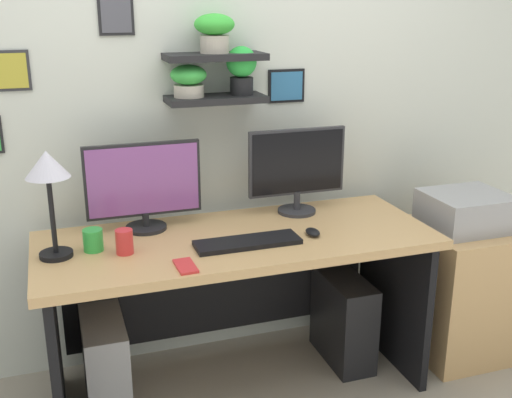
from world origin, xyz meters
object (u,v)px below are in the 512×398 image
object	(u,v)px
desk	(234,275)
keyboard	(248,242)
monitor_right	(297,168)
drawer_cabinet	(458,289)
computer_tower_left	(105,361)
monitor_left	(144,185)
pen_cup	(124,242)
cell_phone	(186,266)
printer	(466,211)
desk_lamp	(48,175)
computer_tower_right	(343,319)
computer_mouse	(313,232)
coffee_mug	(93,240)

from	to	relation	value
desk	keyboard	bearing A→B (deg)	-86.24
monitor_right	drawer_cabinet	distance (m)	1.04
computer_tower_left	desk	bearing A→B (deg)	-3.07
monitor_left	pen_cup	size ratio (longest dim) A/B	5.02
drawer_cabinet	desk	bearing A→B (deg)	175.69
cell_phone	printer	world-z (taller)	printer
monitor_left	drawer_cabinet	distance (m)	1.64
printer	computer_tower_left	xyz separation A→B (m)	(-1.73, 0.12, -0.55)
monitor_left	computer_tower_left	xyz separation A→B (m)	(-0.23, -0.13, -0.75)
monitor_left	keyboard	world-z (taller)	monitor_left
desk_lamp	printer	world-z (taller)	desk_lamp
pen_cup	monitor_left	bearing A→B (deg)	64.16
monitor_right	computer_tower_right	bearing A→B (deg)	-37.01
desk_lamp	computer_mouse	bearing A→B (deg)	-5.87
keyboard	monitor_right	bearing A→B (deg)	42.84
printer	computer_tower_right	distance (m)	0.79
coffee_mug	computer_mouse	bearing A→B (deg)	-8.01
computer_tower_right	printer	bearing A→B (deg)	-9.36
pen_cup	printer	world-z (taller)	pen_cup
monitor_left	printer	size ratio (longest dim) A/B	1.32
keyboard	printer	distance (m)	1.13
desk_lamp	pen_cup	size ratio (longest dim) A/B	4.30
keyboard	computer_tower_right	bearing A→B (deg)	17.33
drawer_cabinet	printer	world-z (taller)	printer
monitor_left	drawer_cabinet	bearing A→B (deg)	-9.37
printer	desk	bearing A→B (deg)	175.69
computer_mouse	coffee_mug	bearing A→B (deg)	171.99
monitor_right	cell_phone	xyz separation A→B (m)	(-0.64, -0.47, -0.21)
printer	computer_tower_left	bearing A→B (deg)	176.11
desk	computer_tower_right	bearing A→B (deg)	1.01
printer	computer_tower_right	xyz separation A→B (m)	(-0.58, 0.10, -0.53)
coffee_mug	drawer_cabinet	size ratio (longest dim) A/B	0.14
cell_phone	coffee_mug	bearing A→B (deg)	136.22
monitor_left	computer_tower_right	bearing A→B (deg)	-9.37
monitor_left	coffee_mug	size ratio (longest dim) A/B	5.57
desk	desk_lamp	distance (m)	0.92
cell_phone	computer_mouse	bearing A→B (deg)	12.55
keyboard	drawer_cabinet	xyz separation A→B (m)	(1.13, 0.08, -0.43)
desk	computer_tower_left	bearing A→B (deg)	176.93
keyboard	desk_lamp	bearing A→B (deg)	171.14
desk_lamp	coffee_mug	world-z (taller)	desk_lamp
cell_phone	coffee_mug	world-z (taller)	coffee_mug
cell_phone	drawer_cabinet	world-z (taller)	cell_phone
pen_cup	drawer_cabinet	size ratio (longest dim) A/B	0.15
pen_cup	computer_tower_left	bearing A→B (deg)	129.88
drawer_cabinet	computer_tower_right	distance (m)	0.60
coffee_mug	pen_cup	distance (m)	0.14
printer	keyboard	bearing A→B (deg)	-176.17
keyboard	computer_tower_left	xyz separation A→B (m)	(-0.60, 0.19, -0.56)
coffee_mug	pen_cup	size ratio (longest dim) A/B	0.90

